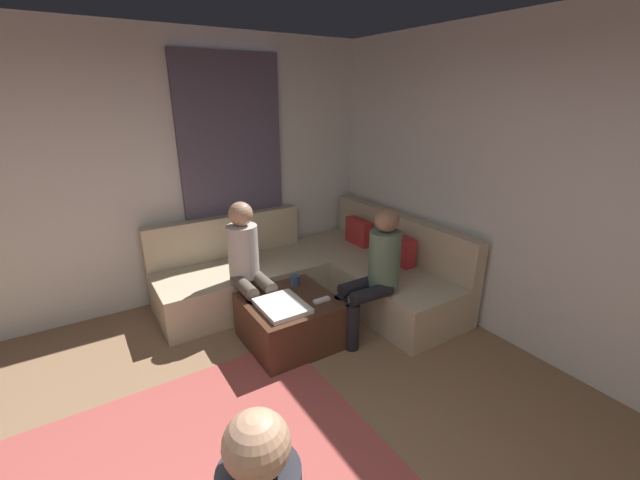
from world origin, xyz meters
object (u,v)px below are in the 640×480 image
ottoman (290,320)px  person_on_couch_side (248,262)px  game_remote (322,300)px  sectional_couch (317,273)px  coffee_mug (295,280)px  person_on_couch_back (375,269)px

ottoman → person_on_couch_side: person_on_couch_side is taller
game_remote → person_on_couch_side: 0.77m
sectional_couch → game_remote: sectional_couch is taller
sectional_couch → coffee_mug: size_ratio=26.84×
sectional_couch → ottoman: sectional_couch is taller
sectional_couch → game_remote: size_ratio=17.00×
coffee_mug → person_on_couch_back: 0.76m
ottoman → person_on_couch_side: bearing=-156.9°
sectional_couch → person_on_couch_side: (0.15, -0.84, 0.38)m
sectional_couch → person_on_couch_back: person_on_couch_back is taller
coffee_mug → person_on_couch_side: person_on_couch_side is taller
coffee_mug → game_remote: coffee_mug is taller
ottoman → person_on_couch_back: 0.89m
ottoman → coffee_mug: bearing=140.7°
person_on_couch_back → person_on_couch_side: size_ratio=1.00×
coffee_mug → person_on_couch_back: bearing=45.4°
sectional_couch → game_remote: bearing=-29.3°
coffee_mug → ottoman: bearing=-39.3°
coffee_mug → person_on_couch_side: bearing=-120.7°
game_remote → person_on_couch_back: person_on_couch_back is taller
ottoman → person_on_couch_side: 0.65m
game_remote → person_on_couch_side: size_ratio=0.12×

